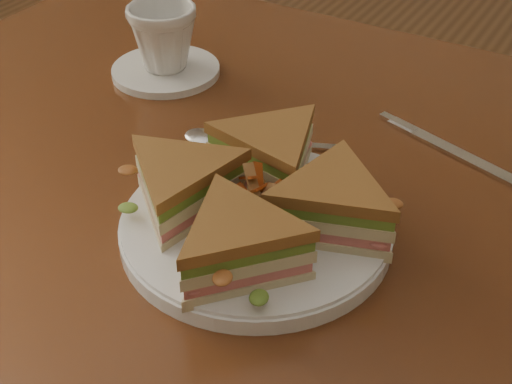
% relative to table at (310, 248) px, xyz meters
% --- Properties ---
extents(table, '(1.20, 0.80, 0.75)m').
position_rel_table_xyz_m(table, '(0.00, 0.00, 0.00)').
color(table, '#3D1D0E').
rests_on(table, ground).
extents(plate, '(0.26, 0.26, 0.02)m').
position_rel_table_xyz_m(plate, '(-0.01, -0.11, 0.11)').
color(plate, white).
rests_on(plate, table).
extents(sandwich_wedges, '(0.30, 0.30, 0.06)m').
position_rel_table_xyz_m(sandwich_wedges, '(-0.01, -0.11, 0.14)').
color(sandwich_wedges, beige).
rests_on(sandwich_wedges, plate).
extents(crisps_mound, '(0.09, 0.09, 0.05)m').
position_rel_table_xyz_m(crisps_mound, '(-0.01, -0.11, 0.14)').
color(crisps_mound, '#C04D18').
rests_on(crisps_mound, plate).
extents(spoon, '(0.17, 0.09, 0.01)m').
position_rel_table_xyz_m(spoon, '(-0.12, 0.01, 0.10)').
color(spoon, silver).
rests_on(spoon, table).
extents(knife, '(0.21, 0.08, 0.00)m').
position_rel_table_xyz_m(knife, '(0.11, 0.12, 0.10)').
color(knife, silver).
rests_on(knife, table).
extents(saucer, '(0.14, 0.14, 0.01)m').
position_rel_table_xyz_m(saucer, '(-0.28, 0.11, 0.10)').
color(saucer, white).
rests_on(saucer, table).
extents(coffee_cup, '(0.12, 0.12, 0.08)m').
position_rel_table_xyz_m(coffee_cup, '(-0.28, 0.11, 0.15)').
color(coffee_cup, white).
rests_on(coffee_cup, saucer).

